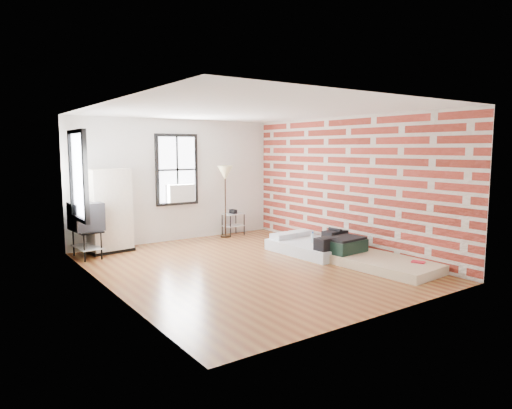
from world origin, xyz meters
TOP-DOWN VIEW (x-y plane):
  - ground at (0.00, 0.00)m, footprint 6.00×6.00m
  - room_shell at (0.23, 0.36)m, footprint 5.02×6.02m
  - mattress_main at (1.75, 0.16)m, footprint 1.35×1.77m
  - mattress_bare at (1.91, -1.22)m, footprint 1.25×2.16m
  - wardrobe at (-1.68, 2.65)m, footprint 0.92×0.60m
  - side_table at (1.37, 2.72)m, footprint 0.53×0.44m
  - floor_lamp at (1.11, 2.65)m, footprint 0.37×0.37m
  - tv_stand at (-2.21, 2.39)m, footprint 0.59×0.81m

SIDE VIEW (x-z plane):
  - ground at x=0.00m, z-range 0.00..0.00m
  - mattress_bare at x=1.91m, z-range -0.09..0.36m
  - mattress_main at x=1.75m, z-range -0.12..0.42m
  - side_table at x=1.37m, z-range 0.11..0.76m
  - tv_stand at x=-2.21m, z-range 0.24..1.33m
  - wardrobe at x=-1.68m, z-range 0.00..1.72m
  - floor_lamp at x=1.11m, z-range 0.62..2.34m
  - room_shell at x=0.23m, z-range 0.33..3.14m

